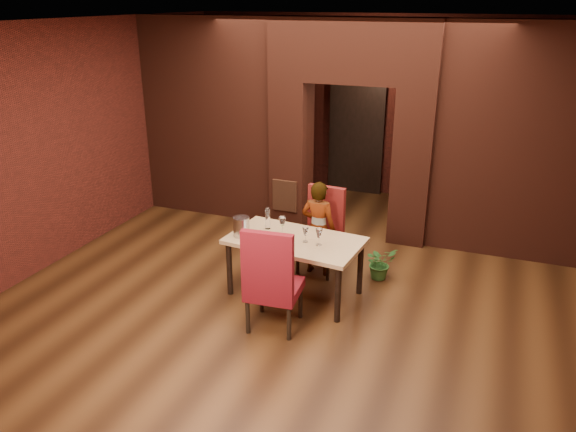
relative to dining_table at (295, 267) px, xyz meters
name	(u,v)px	position (x,y,z in m)	size (l,w,h in m)	color
floor	(305,286)	(0.06, 0.22, -0.37)	(8.00, 8.00, 0.00)	#472711
ceiling	(308,22)	(0.06, 0.22, 2.83)	(7.00, 8.00, 0.04)	silver
wall_back	(380,108)	(0.06, 4.22, 1.23)	(7.00, 0.04, 3.20)	maroon
wall_front	(69,355)	(0.06, -3.78, 1.23)	(7.00, 0.04, 3.20)	maroon
wall_left	(69,140)	(-3.44, 0.22, 1.23)	(0.04, 8.00, 3.20)	maroon
pillar_left	(291,154)	(-0.89, 2.22, 0.78)	(0.55, 0.55, 2.30)	maroon
pillar_right	(413,166)	(1.01, 2.22, 0.78)	(0.55, 0.55, 2.30)	maroon
lintel	(355,50)	(0.06, 2.22, 2.38)	(2.45, 0.55, 0.90)	maroon
wing_wall_left	(211,119)	(-2.30, 2.22, 1.23)	(2.27, 0.35, 3.20)	maroon
wing_wall_right	(522,145)	(2.42, 2.22, 1.23)	(2.27, 0.35, 3.20)	maroon
vent_panel	(285,196)	(-0.89, 1.92, 0.18)	(0.40, 0.03, 0.50)	brown
rear_door	(357,136)	(-0.34, 4.16, 0.68)	(0.90, 0.08, 2.10)	black
rear_door_frame	(356,137)	(-0.34, 4.12, 0.68)	(1.02, 0.04, 2.22)	black
dining_table	(295,267)	(0.00, 0.00, 0.00)	(1.59, 0.89, 0.74)	tan
chair_far	(320,232)	(0.08, 0.72, 0.19)	(0.51, 0.51, 1.13)	maroon
chair_near	(274,276)	(0.04, -0.76, 0.24)	(0.56, 0.56, 1.23)	maroon
person_seated	(318,228)	(0.08, 0.66, 0.27)	(0.47, 0.31, 1.28)	beige
wine_glass_a	(282,226)	(-0.19, 0.06, 0.49)	(0.09, 0.09, 0.23)	silver
wine_glass_b	(305,235)	(0.14, -0.04, 0.46)	(0.07, 0.07, 0.18)	white
wine_glass_c	(319,237)	(0.32, -0.07, 0.47)	(0.08, 0.08, 0.20)	white
tasting_sheet	(280,245)	(-0.09, -0.25, 0.37)	(0.32, 0.24, 0.00)	white
wine_bucket	(241,227)	(-0.64, -0.15, 0.49)	(0.20, 0.20, 0.24)	#B0B0B6
water_bottle	(268,218)	(-0.43, 0.17, 0.51)	(0.07, 0.07, 0.28)	white
potted_plant	(380,263)	(0.89, 0.79, -0.15)	(0.40, 0.35, 0.44)	#2E6326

